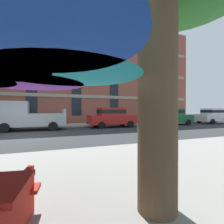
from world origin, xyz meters
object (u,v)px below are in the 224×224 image
object	(u,v)px
pickup_silver	(27,117)
sedan_green	(172,116)
sedan_red	(112,117)
sedan_white	(213,115)

from	to	relation	value
pickup_silver	sedan_green	world-z (taller)	pickup_silver
sedan_red	sedan_white	distance (m)	13.09
sedan_red	sedan_green	size ratio (longest dim) A/B	1.00
sedan_green	pickup_silver	bearing A→B (deg)	180.00
pickup_silver	sedan_white	world-z (taller)	pickup_silver
sedan_white	pickup_silver	bearing A→B (deg)	180.00
sedan_green	sedan_red	bearing A→B (deg)	180.00
pickup_silver	sedan_green	size ratio (longest dim) A/B	1.16
sedan_red	sedan_green	bearing A→B (deg)	0.00
pickup_silver	sedan_red	size ratio (longest dim) A/B	1.16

